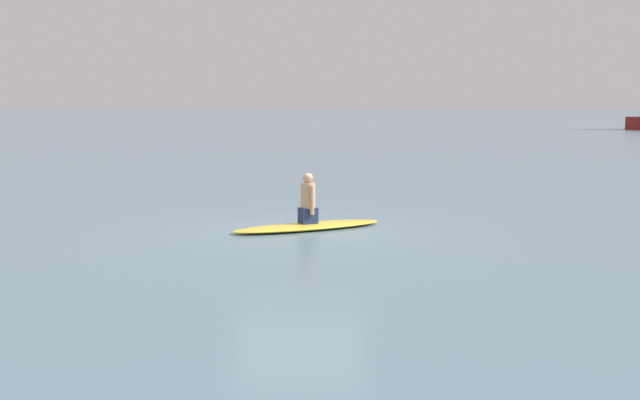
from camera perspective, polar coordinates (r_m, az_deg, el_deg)
ground_plane at (r=15.15m, az=-1.42°, el=-2.17°), size 400.00×400.00×0.00m
surfboard at (r=15.35m, az=-0.83°, el=-1.83°), size 2.98×2.26×0.11m
person_paddler at (r=15.28m, az=-0.84°, el=-0.04°), size 0.40×0.39×0.94m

